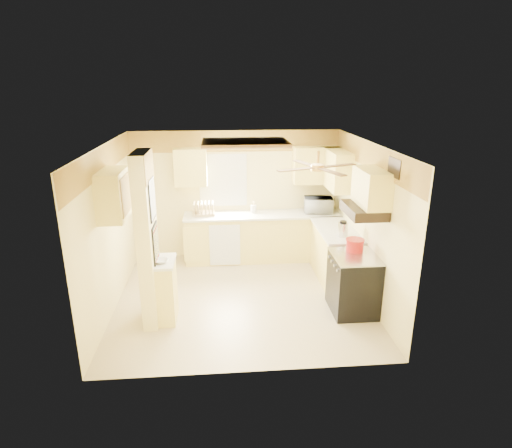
{
  "coord_description": "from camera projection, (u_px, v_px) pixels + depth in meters",
  "views": [
    {
      "loc": [
        -0.31,
        -6.28,
        3.38
      ],
      "look_at": [
        0.26,
        0.35,
        1.15
      ],
      "focal_mm": 30.0,
      "sensor_mm": 36.0,
      "label": 1
    }
  ],
  "objects": [
    {
      "name": "poster_nashville",
      "position": [
        156.0,
        244.0,
        6.03
      ],
      "size": [
        0.02,
        0.42,
        0.57
      ],
      "color": "black",
      "rests_on": "partition_column"
    },
    {
      "name": "partition_ledge",
      "position": [
        167.0,
        291.0,
        6.27
      ],
      "size": [
        0.25,
        0.55,
        0.9
      ],
      "primitive_type": "cube",
      "color": "#FFEF78",
      "rests_on": "floor"
    },
    {
      "name": "poster_menu",
      "position": [
        152.0,
        199.0,
        5.82
      ],
      "size": [
        0.02,
        0.42,
        0.57
      ],
      "color": "black",
      "rests_on": "partition_column"
    },
    {
      "name": "bowl",
      "position": [
        162.0,
        261.0,
        6.04
      ],
      "size": [
        0.21,
        0.21,
        0.05
      ],
      "primitive_type": "imported",
      "rotation": [
        0.0,
        0.0,
        0.13
      ],
      "color": "white",
      "rests_on": "ledge_top"
    },
    {
      "name": "wall_front",
      "position": [
        250.0,
        279.0,
        4.84
      ],
      "size": [
        4.0,
        0.0,
        4.0
      ],
      "primitive_type": "plane",
      "rotation": [
        -1.57,
        0.0,
        0.0
      ],
      "color": "#FFEC9B",
      "rests_on": "floor"
    },
    {
      "name": "microwave",
      "position": [
        318.0,
        205.0,
        8.32
      ],
      "size": [
        0.57,
        0.42,
        0.3
      ],
      "primitive_type": "imported",
      "rotation": [
        0.0,
        0.0,
        3.03
      ],
      "color": "white",
      "rests_on": "countertop_back"
    },
    {
      "name": "utensil_crock",
      "position": [
        254.0,
        209.0,
        8.32
      ],
      "size": [
        0.12,
        0.12,
        0.23
      ],
      "color": "white",
      "rests_on": "countertop_back"
    },
    {
      "name": "dishwasher_panel",
      "position": [
        225.0,
        245.0,
        8.09
      ],
      "size": [
        0.58,
        0.02,
        0.8
      ],
      "primitive_type": "cube",
      "color": "white",
      "rests_on": "lower_cabinets_back"
    },
    {
      "name": "dish_rack",
      "position": [
        203.0,
        210.0,
        8.19
      ],
      "size": [
        0.43,
        0.33,
        0.24
      ],
      "color": "tan",
      "rests_on": "countertop_back"
    },
    {
      "name": "lower_cabinets_back",
      "position": [
        263.0,
        237.0,
        8.44
      ],
      "size": [
        3.0,
        0.6,
        0.9
      ],
      "primitive_type": "cube",
      "color": "#FFEF78",
      "rests_on": "floor"
    },
    {
      "name": "partition_column",
      "position": [
        147.0,
        241.0,
        6.0
      ],
      "size": [
        0.2,
        0.7,
        2.5
      ],
      "primitive_type": "cube",
      "color": "#FFEC9B",
      "rests_on": "floor"
    },
    {
      "name": "wall_right",
      "position": [
        367.0,
        222.0,
        6.79
      ],
      "size": [
        0.0,
        3.8,
        3.8
      ],
      "primitive_type": "plane",
      "rotation": [
        1.57,
        0.0,
        -1.57
      ],
      "color": "#FFEC9B",
      "rests_on": "floor"
    },
    {
      "name": "ceiling_light_panel",
      "position": [
        245.0,
        143.0,
        6.73
      ],
      "size": [
        1.35,
        0.95,
        0.06
      ],
      "color": "brown",
      "rests_on": "ceiling"
    },
    {
      "name": "floor",
      "position": [
        242.0,
        297.0,
        7.03
      ],
      "size": [
        4.0,
        4.0,
        0.0
      ],
      "primitive_type": "plane",
      "color": "tan",
      "rests_on": "ground"
    },
    {
      "name": "wallpaper_border",
      "position": [
        235.0,
        141.0,
        8.07
      ],
      "size": [
        4.0,
        0.02,
        0.4
      ],
      "primitive_type": "cube",
      "color": "yellow",
      "rests_on": "wall_back"
    },
    {
      "name": "ledge_top",
      "position": [
        165.0,
        262.0,
        6.12
      ],
      "size": [
        0.28,
        0.58,
        0.04
      ],
      "primitive_type": "cube",
      "color": "white",
      "rests_on": "partition_ledge"
    },
    {
      "name": "stove",
      "position": [
        353.0,
        283.0,
        6.5
      ],
      "size": [
        0.68,
        0.77,
        0.92
      ],
      "color": "black",
      "rests_on": "floor"
    },
    {
      "name": "countertop_back",
      "position": [
        263.0,
        215.0,
        8.28
      ],
      "size": [
        3.04,
        0.64,
        0.04
      ],
      "primitive_type": "cube",
      "color": "white",
      "rests_on": "lower_cabinets_back"
    },
    {
      "name": "vent_grate",
      "position": [
        394.0,
        168.0,
        5.61
      ],
      "size": [
        0.02,
        0.4,
        0.25
      ],
      "primitive_type": "cube",
      "color": "black",
      "rests_on": "wall_right"
    },
    {
      "name": "lower_cabinets_right",
      "position": [
        335.0,
        255.0,
        7.59
      ],
      "size": [
        0.6,
        1.4,
        0.9
      ],
      "primitive_type": "cube",
      "color": "#FFEF78",
      "rests_on": "floor"
    },
    {
      "name": "countertop_right",
      "position": [
        336.0,
        230.0,
        7.44
      ],
      "size": [
        0.64,
        1.44,
        0.04
      ],
      "primitive_type": "cube",
      "color": "white",
      "rests_on": "lower_cabinets_right"
    },
    {
      "name": "dutch_oven",
      "position": [
        355.0,
        245.0,
        6.51
      ],
      "size": [
        0.28,
        0.28,
        0.19
      ],
      "color": "#A91714",
      "rests_on": "stove"
    },
    {
      "name": "upper_cab_back_left",
      "position": [
        191.0,
        167.0,
        8.0
      ],
      "size": [
        0.6,
        0.35,
        0.7
      ],
      "primitive_type": "cube",
      "color": "#FFEF78",
      "rests_on": "wall_back"
    },
    {
      "name": "window",
      "position": [
        223.0,
        180.0,
        8.3
      ],
      "size": [
        0.92,
        0.02,
        1.02
      ],
      "color": "white",
      "rests_on": "wall_back"
    },
    {
      "name": "kettle",
      "position": [
        343.0,
        229.0,
        7.05
      ],
      "size": [
        0.17,
        0.17,
        0.26
      ],
      "color": "silver",
      "rests_on": "countertop_right"
    },
    {
      "name": "upper_cab_back_right",
      "position": [
        317.0,
        165.0,
        8.2
      ],
      "size": [
        0.9,
        0.35,
        0.7
      ],
      "primitive_type": "cube",
      "color": "#FFEF78",
      "rests_on": "wall_back"
    },
    {
      "name": "range_hood",
      "position": [
        364.0,
        210.0,
        6.13
      ],
      "size": [
        0.5,
        0.76,
        0.14
      ],
      "primitive_type": "cube",
      "color": "black",
      "rests_on": "upper_cab_over_stove"
    },
    {
      "name": "ceiling",
      "position": [
        240.0,
        145.0,
        6.23
      ],
      "size": [
        4.0,
        4.0,
        0.0
      ],
      "primitive_type": "plane",
      "rotation": [
        3.14,
        0.0,
        0.0
      ],
      "color": "white",
      "rests_on": "wall_back"
    },
    {
      "name": "upper_cab_right",
      "position": [
        337.0,
        170.0,
        7.77
      ],
      "size": [
        0.35,
        1.0,
        0.7
      ],
      "primitive_type": "cube",
      "color": "#FFEF78",
      "rests_on": "wall_right"
    },
    {
      "name": "upper_cab_over_stove",
      "position": [
        372.0,
        188.0,
        6.04
      ],
      "size": [
        0.35,
        0.76,
        0.52
      ],
      "primitive_type": "cube",
      "color": "#FFEF78",
      "rests_on": "wall_right"
    },
    {
      "name": "upper_cab_left_wall",
      "position": [
        113.0,
        195.0,
        6.06
      ],
      "size": [
        0.35,
        0.75,
        0.7
      ],
      "primitive_type": "cube",
      "color": "#FFEF78",
      "rests_on": "wall_left"
    },
    {
      "name": "wall_left",
      "position": [
        109.0,
        229.0,
        6.47
      ],
      "size": [
        0.0,
        3.8,
        3.8
      ],
      "primitive_type": "plane",
      "rotation": [
        1.57,
        0.0,
        1.57
      ],
      "color": "#FFEC9B",
      "rests_on": "floor"
    },
    {
      "name": "ceiling_fan",
      "position": [
        318.0,
        167.0,
        5.72
      ],
      "size": [
        1.15,
        1.15,
        0.26
      ],
      "color": "gold",
      "rests_on": "ceiling"
    },
    {
      "name": "wall_back",
      "position": [
        236.0,
        195.0,
        8.43
      ],
      "size": [
        4.0,
        0.0,
        4.0
      ],
      "primitive_type": "plane",
      "rotation": [
        1.57,
        0.0,
        0.0
      ],
      "color": "#FFEC9B",
      "rests_on": "floor"
    }
  ]
}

